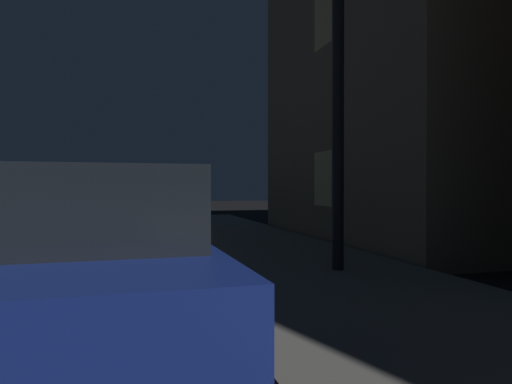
{
  "coord_description": "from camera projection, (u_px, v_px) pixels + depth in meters",
  "views": [
    {
      "loc": [
        3.16,
        -0.24,
        1.3
      ],
      "look_at": [
        4.09,
        3.04,
        1.26
      ],
      "focal_mm": 31.68,
      "sensor_mm": 36.0,
      "label": 1
    }
  ],
  "objects": [
    {
      "name": "building_mid",
      "position": [
        451.0,
        9.0,
        11.08
      ],
      "size": [
        7.04,
        7.62,
        11.32
      ],
      "color": "#8C7259",
      "rests_on": "ground"
    },
    {
      "name": "car_white",
      "position": [
        114.0,
        213.0,
        10.19
      ],
      "size": [
        2.14,
        4.5,
        1.43
      ],
      "color": "silver",
      "rests_on": "ground"
    },
    {
      "name": "car_blue",
      "position": [
        87.0,
        263.0,
        3.52
      ],
      "size": [
        2.02,
        4.1,
        1.43
      ],
      "color": "navy",
      "rests_on": "ground"
    }
  ]
}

